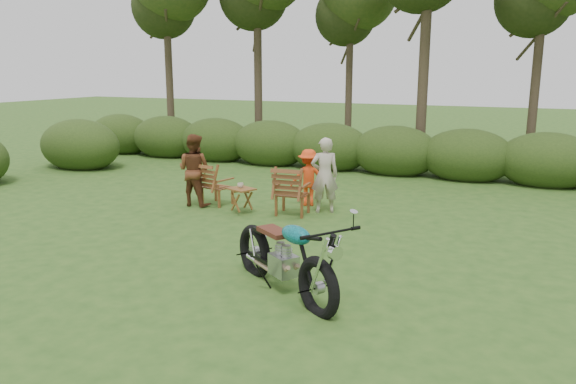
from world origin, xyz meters
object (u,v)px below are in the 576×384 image
at_px(motorcycle, 284,291).
at_px(adult_a, 324,212).
at_px(side_table, 242,201).
at_px(adult_b, 195,205).
at_px(cup, 241,185).
at_px(lawn_chair_left, 218,204).
at_px(lawn_chair_right, 292,214).
at_px(child, 308,205).

height_order(motorcycle, adult_a, adult_a).
bearing_deg(side_table, adult_a, 27.63).
height_order(motorcycle, adult_b, adult_b).
bearing_deg(cup, adult_a, 25.91).
distance_m(lawn_chair_left, adult_b, 0.49).
relative_size(lawn_chair_right, lawn_chair_left, 1.08).
xyz_separation_m(motorcycle, side_table, (-2.57, 3.44, 0.27)).
bearing_deg(lawn_chair_left, cup, 164.57).
distance_m(lawn_chair_right, lawn_chair_left, 1.90).
bearing_deg(adult_a, adult_b, -15.69).
height_order(side_table, child, child).
xyz_separation_m(side_table, child, (1.00, 1.24, -0.27)).
relative_size(motorcycle, adult_a, 1.46).
bearing_deg(side_table, motorcycle, -53.30).
bearing_deg(lawn_chair_left, adult_a, -160.24).
distance_m(lawn_chair_left, child, 2.04).
distance_m(side_table, cup, 0.33).
relative_size(lawn_chair_left, child, 0.75).
height_order(adult_a, adult_b, adult_a).
bearing_deg(side_table, lawn_chair_left, 151.91).
xyz_separation_m(lawn_chair_right, side_table, (-1.00, -0.36, 0.27)).
distance_m(motorcycle, child, 4.94).
relative_size(lawn_chair_left, cup, 7.41).
bearing_deg(side_table, lawn_chair_right, 19.60).
bearing_deg(motorcycle, adult_b, 170.46).
distance_m(motorcycle, side_table, 4.30).
xyz_separation_m(side_table, adult_b, (-1.30, 0.20, -0.27)).
distance_m(cup, child, 1.70).
relative_size(motorcycle, adult_b, 1.46).
bearing_deg(lawn_chair_right, child, -95.15).
bearing_deg(child, cup, 22.46).
bearing_deg(adult_a, child, -66.68).
height_order(motorcycle, side_table, motorcycle).
xyz_separation_m(lawn_chair_left, adult_b, (-0.41, -0.28, 0.00)).
bearing_deg(child, lawn_chair_right, 63.73).
bearing_deg(adult_b, cup, 173.28).
distance_m(adult_a, child, 0.70).
bearing_deg(lawn_chair_right, adult_b, -1.68).
bearing_deg(adult_a, side_table, -0.17).
bearing_deg(cup, child, 49.24).
relative_size(adult_a, adult_b, 1.00).
bearing_deg(adult_b, lawn_chair_left, -145.20).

